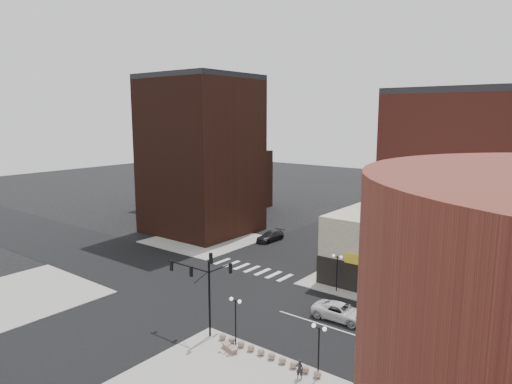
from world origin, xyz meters
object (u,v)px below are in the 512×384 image
Objects in this scene: dark_sedan_east at (428,365)px; street_lamp_se_b at (319,338)px; white_suv at (341,312)px; traffic_signal at (204,280)px; street_lamp_se_a at (235,310)px; dark_sedan_north at (270,236)px; pedestrian at (300,369)px; stone_bench at (230,348)px; street_lamp_ne at (337,264)px.

street_lamp_se_b is at bearing 140.76° from dark_sedan_east.
street_lamp_se_b is 10.94m from white_suv.
traffic_signal is 1.87× the size of street_lamp_se_a.
dark_sedan_north is 37.83m from pedestrian.
street_lamp_se_a is 8.00m from street_lamp_se_b.
dark_sedan_north is at bearing 131.51° from street_lamp_se_b.
white_suv is 1.38× the size of dark_sedan_east.
dark_sedan_north is at bearing 61.43° from dark_sedan_east.
pedestrian is (10.73, -1.09, -4.09)m from traffic_signal.
street_lamp_se_a is at bearing 152.89° from white_suv.
traffic_signal is at bearing -179.90° from stone_bench.
stone_bench is (3.96, -1.17, -4.62)m from traffic_signal.
street_lamp_se_a is 1.00× the size of street_lamp_ne.
dark_sedan_north is (-18.06, 12.31, -2.53)m from street_lamp_ne.
white_suv is (3.63, -5.90, -2.52)m from street_lamp_ne.
pedestrian is at bearing 17.28° from stone_bench.
dark_sedan_north is at bearing 137.05° from stone_bench.
traffic_signal is at bearing -62.02° from dark_sedan_north.
dark_sedan_east is at bearing -155.73° from pedestrian.
street_lamp_se_a is 1.00× the size of street_lamp_se_b.
street_lamp_se_b is at bearing -164.04° from white_suv.
pedestrian is (-1.04, -0.92, -2.42)m from street_lamp_se_b.
street_lamp_ne is at bearing 73.25° from traffic_signal.
street_lamp_se_a reaches higher than stone_bench.
traffic_signal reaches higher than street_lamp_se_b.
street_lamp_ne is 0.79× the size of dark_sedan_north.
traffic_signal is 16.62m from street_lamp_ne.
traffic_signal is 1.87× the size of street_lamp_ne.
traffic_signal is 13.66m from white_suv.
street_lamp_se_b reaches higher than dark_sedan_north.
street_lamp_se_a reaches higher than pedestrian.
pedestrian is at bearing -5.78° from traffic_signal.
white_suv is at bearing -58.40° from street_lamp_ne.
street_lamp_ne is at bearing 29.11° from white_suv.
dark_sedan_north is 3.49× the size of pedestrian.
street_lamp_se_b is 8.41m from stone_bench.
street_lamp_ne reaches higher than white_suv.
traffic_signal is 11.53m from pedestrian.
street_lamp_se_a is 16.03m from street_lamp_ne.
dark_sedan_east is (13.15, -10.15, -2.60)m from street_lamp_ne.
white_suv is at bearing -97.05° from pedestrian.
stone_bench is at bearing 155.72° from white_suv.
white_suv is at bearing -37.32° from dark_sedan_north.
street_lamp_se_a is (3.76, -0.17, -1.67)m from traffic_signal.
traffic_signal is at bearing -106.75° from street_lamp_ne.
traffic_signal is 4.12m from street_lamp_se_a.
traffic_signal is 5.18× the size of pedestrian.
street_lamp_se_b is 2.79m from pedestrian.
street_lamp_se_b reaches higher than white_suv.
stone_bench is at bearing -16.47° from traffic_signal.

